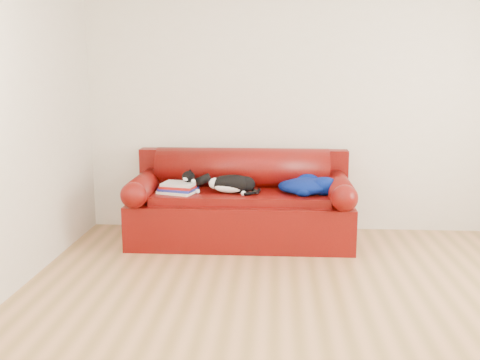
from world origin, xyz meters
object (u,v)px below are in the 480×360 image
Objects in this scene: cat at (232,184)px; blanket at (307,185)px; sofa_base at (241,217)px; book_stack at (179,188)px.

blanket is (0.71, 0.04, -0.01)m from cat.
book_stack is at bearing -167.35° from sofa_base.
cat is at bearing -128.43° from sofa_base.
cat is (0.50, 0.03, 0.03)m from book_stack.
cat is 0.71m from blanket.
sofa_base is at bearing 12.65° from book_stack.
book_stack is 1.21m from blanket.
cat is at bearing -176.63° from blanket.
blanket is (0.63, -0.06, 0.34)m from sofa_base.
cat reaches higher than blanket.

